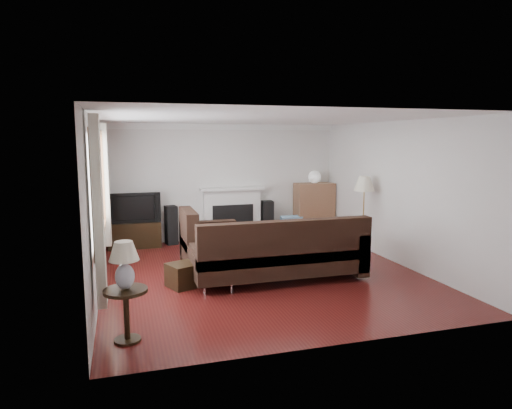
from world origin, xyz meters
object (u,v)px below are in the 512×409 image
object	(u,v)px
tv_stand	(135,234)
bookshelf	(314,209)
floor_lamp	(363,216)
side_table	(127,315)
coffee_table	(242,243)
sectional_sofa	(278,250)

from	to	relation	value
tv_stand	bookshelf	xyz separation A→B (m)	(3.96, 0.03, 0.34)
floor_lamp	side_table	distance (m)	5.13
tv_stand	bookshelf	world-z (taller)	bookshelf
coffee_table	tv_stand	bearing A→B (deg)	126.44
coffee_table	sectional_sofa	bearing A→B (deg)	-107.64
bookshelf	sectional_sofa	world-z (taller)	bookshelf
coffee_table	floor_lamp	size ratio (longest dim) A/B	0.76
tv_stand	side_table	xyz separation A→B (m)	(-0.22, -4.49, 0.03)
coffee_table	bookshelf	bearing A→B (deg)	8.30
tv_stand	bookshelf	distance (m)	3.98
bookshelf	coffee_table	bearing A→B (deg)	-149.29
bookshelf	coffee_table	distance (m)	2.38
bookshelf	floor_lamp	bearing A→B (deg)	-84.35
sectional_sofa	coffee_table	world-z (taller)	sectional_sofa
tv_stand	floor_lamp	distance (m)	4.57
sectional_sofa	bookshelf	bearing A→B (deg)	56.95
floor_lamp	coffee_table	bearing A→B (deg)	163.07
side_table	coffee_table	bearing A→B (deg)	56.93
coffee_table	floor_lamp	xyz separation A→B (m)	(2.21, -0.67, 0.53)
tv_stand	sectional_sofa	world-z (taller)	sectional_sofa
tv_stand	coffee_table	xyz separation A→B (m)	(1.94, -1.17, -0.04)
sectional_sofa	tv_stand	bearing A→B (deg)	126.02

